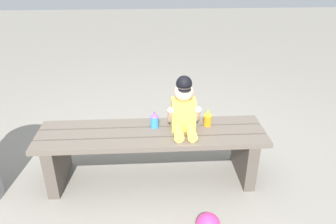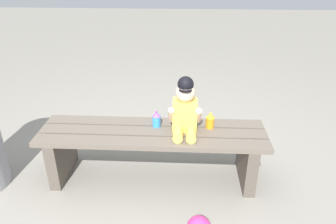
{
  "view_description": "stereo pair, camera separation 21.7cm",
  "coord_description": "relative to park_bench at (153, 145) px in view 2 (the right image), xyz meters",
  "views": [
    {
      "loc": [
        -0.0,
        -1.99,
        1.56
      ],
      "look_at": [
        0.11,
        -0.05,
        0.58
      ],
      "focal_mm": 34.29,
      "sensor_mm": 36.0,
      "label": 1
    },
    {
      "loc": [
        0.22,
        -1.99,
        1.56
      ],
      "look_at": [
        0.11,
        -0.05,
        0.58
      ],
      "focal_mm": 34.29,
      "sensor_mm": 36.0,
      "label": 2
    }
  ],
  "objects": [
    {
      "name": "ground_plane",
      "position": [
        0.0,
        -0.0,
        -0.28
      ],
      "size": [
        16.0,
        16.0,
        0.0
      ],
      "primitive_type": "plane",
      "color": "gray"
    },
    {
      "name": "child_figure",
      "position": [
        0.23,
        0.02,
        0.3
      ],
      "size": [
        0.23,
        0.27,
        0.4
      ],
      "color": "#F2C64C",
      "rests_on": "park_bench"
    },
    {
      "name": "sippy_cup_left",
      "position": [
        0.02,
        0.07,
        0.18
      ],
      "size": [
        0.06,
        0.06,
        0.12
      ],
      "color": "#338CE5",
      "rests_on": "park_bench"
    },
    {
      "name": "sippy_cup_right",
      "position": [
        0.41,
        0.07,
        0.18
      ],
      "size": [
        0.06,
        0.06,
        0.12
      ],
      "color": "orange",
      "rests_on": "park_bench"
    },
    {
      "name": "park_bench",
      "position": [
        0.0,
        0.0,
        0.0
      ],
      "size": [
        1.63,
        0.42,
        0.4
      ],
      "color": "#60564C",
      "rests_on": "ground_plane"
    }
  ]
}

